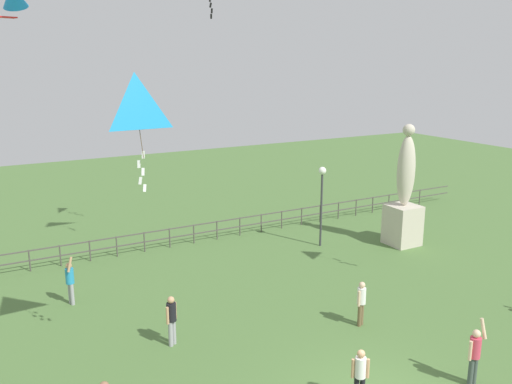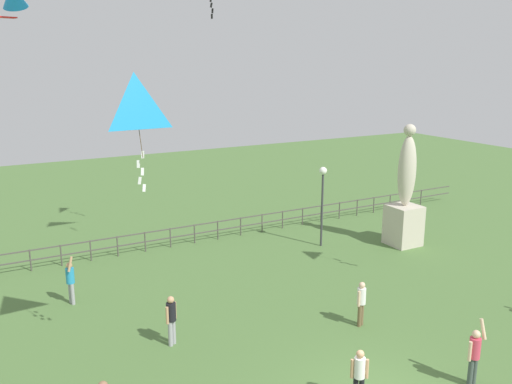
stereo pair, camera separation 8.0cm
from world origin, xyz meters
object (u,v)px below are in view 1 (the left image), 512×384
at_px(person_0, 70,280).
at_px(person_6, 475,353).
at_px(lamppost, 322,188).
at_px(person_4, 361,301).
at_px(statue_monument, 404,203).
at_px(person_1, 360,373).
at_px(person_2, 172,317).
at_px(kite_3, 136,104).

relative_size(person_0, person_6, 0.97).
bearing_deg(person_6, person_0, 129.47).
xyz_separation_m(lamppost, person_6, (-3.03, -11.35, -1.88)).
xyz_separation_m(person_0, person_6, (8.65, -10.51, 0.03)).
bearing_deg(lamppost, person_4, -115.88).
relative_size(statue_monument, person_0, 3.10).
height_order(statue_monument, person_6, statue_monument).
bearing_deg(statue_monument, person_1, -138.22).
height_order(lamppost, person_0, lamppost).
bearing_deg(person_1, person_6, -14.26).
bearing_deg(person_0, statue_monument, -3.25).
bearing_deg(person_6, person_2, 137.11).
bearing_deg(statue_monument, person_6, -124.40).
height_order(person_0, person_4, person_0).
height_order(person_2, person_6, person_6).
distance_m(person_1, person_2, 6.06).
height_order(person_0, person_1, person_0).
distance_m(person_2, kite_3, 6.82).
xyz_separation_m(statue_monument, lamppost, (-3.58, 1.71, 0.79)).
bearing_deg(kite_3, person_1, -43.75).
relative_size(person_1, person_2, 0.95).
bearing_deg(person_0, person_2, -63.97).
relative_size(statue_monument, person_6, 3.01).
bearing_deg(person_2, statue_monument, 15.66).
height_order(statue_monument, person_1, statue_monument).
distance_m(person_0, person_1, 11.08).
bearing_deg(lamppost, person_1, -120.85).
bearing_deg(person_2, person_1, -58.33).
xyz_separation_m(lamppost, person_1, (-6.29, -10.53, -1.96)).
relative_size(person_0, person_2, 1.15).
height_order(statue_monument, person_2, statue_monument).
xyz_separation_m(person_1, person_4, (2.79, 3.32, 0.01)).
xyz_separation_m(person_6, kite_3, (-7.53, 4.91, 6.61)).
bearing_deg(person_2, lamppost, 29.55).
relative_size(person_2, person_6, 0.84).
bearing_deg(person_4, person_1, -130.04).
relative_size(lamppost, person_2, 2.37).
xyz_separation_m(person_1, person_6, (3.26, -0.83, 0.08)).
bearing_deg(person_6, statue_monument, 55.60).
bearing_deg(person_1, person_2, 121.67).
distance_m(statue_monument, person_0, 15.32).
xyz_separation_m(person_1, kite_3, (-4.27, 4.09, 6.70)).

